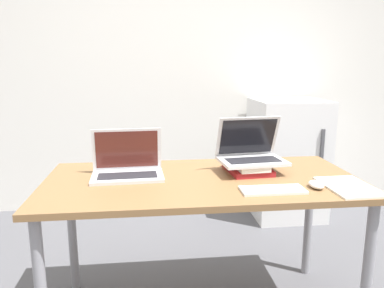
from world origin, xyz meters
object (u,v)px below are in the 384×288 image
object	(u,v)px
laptop_left	(127,167)
notepad	(349,187)
wireless_keyboard	(273,190)
mouse	(316,185)
mini_fridge	(286,158)
laptop_on_books	(251,153)
book_stack	(248,167)

from	to	relation	value
laptop_left	notepad	xyz separation A→B (m)	(1.04, -0.31, -0.04)
wireless_keyboard	mouse	bearing A→B (deg)	5.71
mini_fridge	mouse	bearing A→B (deg)	-105.99
mini_fridge	laptop_left	bearing A→B (deg)	-137.22
laptop_on_books	mini_fridge	bearing A→B (deg)	61.11
notepad	mini_fridge	distance (m)	1.58
mini_fridge	book_stack	bearing A→B (deg)	-119.21
notepad	mini_fridge	xyz separation A→B (m)	(0.28, 1.53, -0.26)
laptop_on_books	wireless_keyboard	world-z (taller)	laptop_on_books
book_stack	wireless_keyboard	size ratio (longest dim) A/B	0.97
wireless_keyboard	mini_fridge	distance (m)	1.69
book_stack	mouse	bearing A→B (deg)	-50.30
book_stack	laptop_on_books	world-z (taller)	laptop_on_books
laptop_left	wireless_keyboard	distance (m)	0.74
wireless_keyboard	notepad	world-z (taller)	wireless_keyboard
book_stack	laptop_left	bearing A→B (deg)	-179.77
mouse	wireless_keyboard	bearing A→B (deg)	-174.29
mouse	book_stack	bearing A→B (deg)	129.70
laptop_on_books	mini_fridge	xyz separation A→B (m)	(0.67, 1.21, -0.36)
wireless_keyboard	notepad	bearing A→B (deg)	1.00
book_stack	wireless_keyboard	world-z (taller)	book_stack
mouse	mini_fridge	xyz separation A→B (m)	(0.44, 1.52, -0.27)
laptop_left	book_stack	size ratio (longest dim) A/B	1.30
laptop_left	book_stack	distance (m)	0.64
book_stack	mini_fridge	bearing A→B (deg)	60.79
laptop_on_books	mini_fridge	size ratio (longest dim) A/B	0.35
laptop_left	notepad	size ratio (longest dim) A/B	1.17
mouse	notepad	xyz separation A→B (m)	(0.15, -0.02, -0.01)
laptop_on_books	notepad	bearing A→B (deg)	-39.60
laptop_left	book_stack	bearing A→B (deg)	0.23
wireless_keyboard	book_stack	bearing A→B (deg)	95.47
laptop_on_books	wireless_keyboard	distance (m)	0.34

